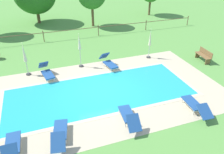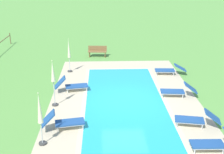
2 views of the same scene
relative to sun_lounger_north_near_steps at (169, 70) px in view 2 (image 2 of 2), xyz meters
The scene contains 14 objects.
ground_plane 5.35m from the sun_lounger_north_near_steps, 141.28° to the left, with size 160.00×160.00×0.00m, color #599342.
pool_deck_paving 5.35m from the sun_lounger_north_near_steps, 141.28° to the left, with size 14.72×8.07×0.01m, color #BCAD8E.
swimming_pool_water 5.35m from the sun_lounger_north_near_steps, 141.28° to the left, with size 10.82×4.17×0.01m, color #23A8C1.
pool_coping_rim 5.35m from the sun_lounger_north_near_steps, 141.28° to the left, with size 11.30×4.65×0.01m.
sun_lounger_north_near_steps is the anchor object (origin of this frame).
sun_lounger_north_mid 6.95m from the sun_lounger_north_near_steps, behind, with size 0.99×2.09×0.83m.
sun_lounger_north_far 6.84m from the sun_lounger_north_near_steps, 112.65° to the left, with size 0.92×1.99×0.94m.
sun_lounger_north_end 8.89m from the sun_lounger_north_near_steps, behind, with size 0.64×1.93×0.93m.
sun_lounger_south_near_corner 9.40m from the sun_lounger_north_near_steps, 137.88° to the left, with size 0.94×2.00×0.93m.
sun_lounger_south_mid 3.65m from the sun_lounger_north_near_steps, behind, with size 0.79×2.05×0.83m.
patio_umbrella_closed_row_west 10.82m from the sun_lounger_north_near_steps, 139.19° to the left, with size 0.32×0.32×2.31m.
patio_umbrella_closed_row_mid_west 8.46m from the sun_lounger_north_near_steps, 122.62° to the left, with size 0.32×0.32×2.50m.
patio_umbrella_closed_row_centre 6.91m from the sun_lounger_north_near_steps, 82.88° to the left, with size 0.32×0.32×2.35m.
wooden_bench_lawn_side 6.65m from the sun_lounger_north_near_steps, 47.20° to the left, with size 0.57×1.53×0.87m.
Camera 2 is at (-14.54, 1.25, 6.83)m, focal length 47.47 mm.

